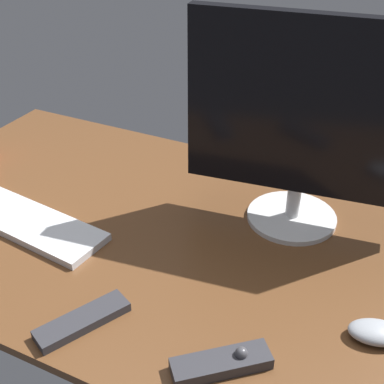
{
  "coord_description": "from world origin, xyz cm",
  "views": [
    {
      "loc": [
        52.27,
        -84.63,
        74.95
      ],
      "look_at": [
        5.94,
        9.65,
        8.0
      ],
      "focal_mm": 49.17,
      "sensor_mm": 36.0,
      "label": 1
    }
  ],
  "objects_px": {
    "media_remote": "(222,363)",
    "tv_remote": "(83,321)",
    "computer_mouse": "(376,332)",
    "monitor": "(304,119)",
    "keyboard": "(27,222)"
  },
  "relations": [
    {
      "from": "media_remote",
      "to": "tv_remote",
      "type": "xyz_separation_m",
      "value": [
        -0.27,
        -0.02,
        -0.0
      ]
    },
    {
      "from": "keyboard",
      "to": "media_remote",
      "type": "bearing_deg",
      "value": -10.48
    },
    {
      "from": "keyboard",
      "to": "media_remote",
      "type": "xyz_separation_m",
      "value": [
        0.57,
        -0.18,
        0.0
      ]
    },
    {
      "from": "monitor",
      "to": "tv_remote",
      "type": "xyz_separation_m",
      "value": [
        -0.25,
        -0.49,
        -0.25
      ]
    },
    {
      "from": "tv_remote",
      "to": "computer_mouse",
      "type": "bearing_deg",
      "value": -41.31
    },
    {
      "from": "keyboard",
      "to": "monitor",
      "type": "bearing_deg",
      "value": 34.94
    },
    {
      "from": "monitor",
      "to": "tv_remote",
      "type": "height_order",
      "value": "monitor"
    },
    {
      "from": "monitor",
      "to": "media_remote",
      "type": "relative_size",
      "value": 3.17
    },
    {
      "from": "monitor",
      "to": "media_remote",
      "type": "height_order",
      "value": "monitor"
    },
    {
      "from": "monitor",
      "to": "keyboard",
      "type": "relative_size",
      "value": 1.26
    },
    {
      "from": "media_remote",
      "to": "computer_mouse",
      "type": "bearing_deg",
      "value": -1.63
    },
    {
      "from": "keyboard",
      "to": "computer_mouse",
      "type": "distance_m",
      "value": 0.79
    },
    {
      "from": "keyboard",
      "to": "media_remote",
      "type": "distance_m",
      "value": 0.6
    },
    {
      "from": "keyboard",
      "to": "computer_mouse",
      "type": "xyz_separation_m",
      "value": [
        0.79,
        0.01,
        0.01
      ]
    },
    {
      "from": "media_remote",
      "to": "tv_remote",
      "type": "relative_size",
      "value": 0.9
    }
  ]
}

